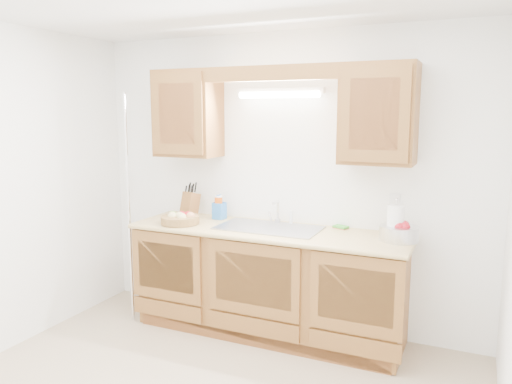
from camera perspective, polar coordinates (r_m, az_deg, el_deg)
The scene contains 17 objects.
room at distance 2.97m, azimuth -7.53°, elevation -2.44°, with size 3.52×3.50×2.50m.
base_cabinets at distance 4.22m, azimuth 1.42°, elevation -10.26°, with size 2.20×0.60×0.86m, color brown.
countertop at distance 4.08m, azimuth 1.37°, elevation -4.49°, with size 2.30×0.63×0.04m, color tan.
upper_cabinet_left at distance 4.48m, azimuth -7.77°, elevation 8.85°, with size 0.55×0.33×0.75m, color brown.
upper_cabinet_right at distance 3.87m, azimuth 13.85°, elevation 8.64°, with size 0.55×0.33×0.75m, color brown.
valance at distance 3.98m, azimuth 1.47°, elevation 13.44°, with size 2.20×0.05×0.12m, color brown.
fluorescent_fixture at distance 4.18m, azimuth 2.68°, elevation 11.27°, with size 0.76×0.08×0.08m.
sink at distance 4.11m, azimuth 1.48°, elevation -5.13°, with size 0.84×0.46×0.36m.
wire_shelf_pole at distance 4.45m, azimuth -14.32°, elevation -2.05°, with size 0.03×0.03×2.00m, color silver.
outlet_plate at distance 4.06m, azimuth 15.55°, elevation -0.99°, with size 0.08×0.01×0.12m, color white.
fruit_basket at distance 4.29m, azimuth -8.65°, elevation -3.02°, with size 0.42×0.42×0.10m.
knife_block at distance 4.55m, azimuth -7.54°, elevation -1.38°, with size 0.14×0.20×0.32m.
orange_canister at distance 4.42m, azimuth -4.30°, elevation -1.77°, with size 0.08×0.08×0.21m.
soap_bottle at distance 4.43m, azimuth -4.21°, elevation -1.69°, with size 0.10×0.10×0.22m, color blue.
sponge at distance 4.14m, azimuth 9.67°, elevation -3.99°, with size 0.13×0.11×0.02m.
paper_towel at distance 3.83m, azimuth 15.65°, elevation -3.42°, with size 0.15×0.15×0.32m.
apple_bowl at distance 3.84m, azimuth 16.05°, elevation -4.42°, with size 0.38×0.38×0.15m.
Camera 1 is at (1.54, -2.47, 1.84)m, focal length 35.00 mm.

